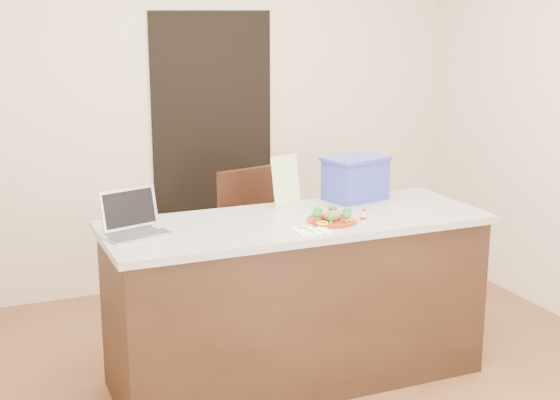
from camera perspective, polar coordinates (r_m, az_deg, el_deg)
name	(u,v)px	position (r m, az deg, el deg)	size (l,w,h in m)	color
ground	(315,397)	(4.28, 2.57, -14.18)	(4.00, 4.00, 0.00)	brown
room_shell	(319,91)	(3.80, 2.84, 7.94)	(4.00, 4.00, 4.00)	white
doorway	(213,150)	(5.75, -4.91, 3.65)	(0.90, 0.02, 2.00)	black
island	(296,299)	(4.29, 1.20, -7.28)	(2.06, 0.76, 0.92)	black
plate	(332,220)	(4.09, 3.80, -1.48)	(0.26, 0.26, 0.02)	maroon
meatballs	(332,216)	(4.08, 3.85, -1.16)	(0.11, 0.11, 0.04)	brown
broccoli	(332,213)	(4.08, 3.81, -0.92)	(0.23, 0.20, 0.04)	#155016
pepper_rings	(332,218)	(4.09, 3.81, -1.36)	(0.24, 0.23, 0.01)	yellow
napkin	(311,230)	(3.93, 2.30, -2.22)	(0.17, 0.17, 0.01)	silver
fork	(307,229)	(3.93, 1.99, -2.13)	(0.03, 0.15, 0.00)	silver
knife	(318,229)	(3.92, 2.82, -2.14)	(0.03, 0.22, 0.01)	silver
yogurt_bottle	(364,217)	(4.11, 6.13, -1.23)	(0.03, 0.03, 0.07)	beige
laptop	(132,222)	(3.94, -10.77, -1.58)	(0.35, 0.32, 0.22)	#ACACB1
leaflet	(286,181)	(4.40, 0.43, 1.43)	(0.20, 0.00, 0.29)	white
blue_box	(355,178)	(4.57, 5.53, 1.61)	(0.40, 0.33, 0.25)	#293596
chair	(255,239)	(4.97, -1.83, -2.89)	(0.54, 0.55, 1.02)	black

